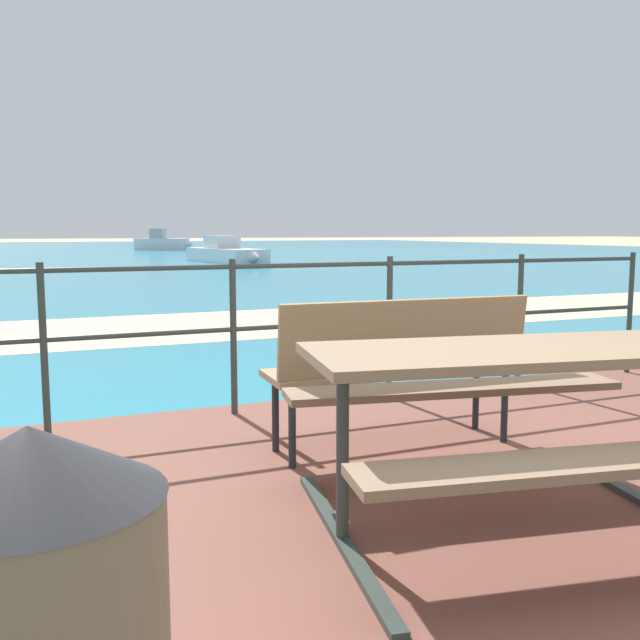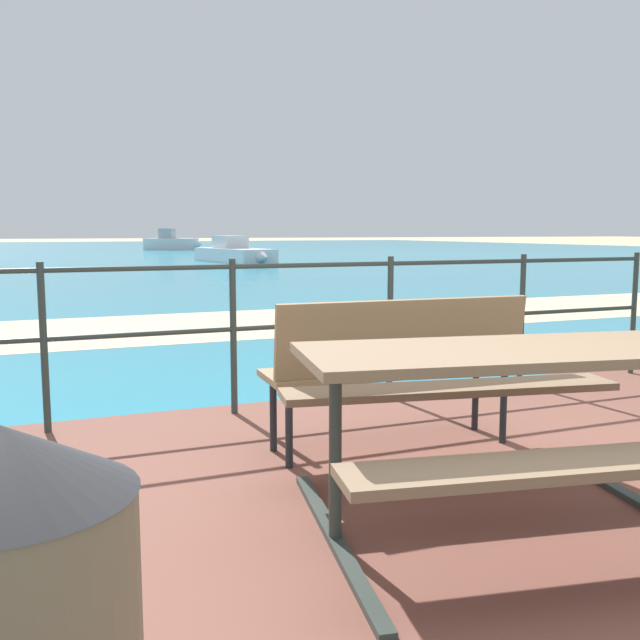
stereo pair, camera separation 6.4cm
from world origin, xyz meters
TOP-DOWN VIEW (x-y plane):
  - ground_plane at (0.00, 0.00)m, footprint 240.00×240.00m
  - patio_paving at (0.00, 0.00)m, footprint 6.40×5.20m
  - sea_water at (0.00, 40.00)m, footprint 90.00×90.00m
  - beach_strip at (0.00, 7.22)m, footprint 54.01×3.17m
  - picnic_table at (-0.07, 0.15)m, footprint 1.89×1.67m
  - park_bench at (0.03, 1.23)m, footprint 1.48×0.49m
  - railing_fence at (0.00, 2.37)m, footprint 5.94×0.04m
  - boat_near at (7.13, 45.39)m, footprint 3.82×2.97m
  - boat_mid at (5.94, 25.79)m, footprint 2.28×5.40m

SIDE VIEW (x-z plane):
  - ground_plane at x=0.00m, z-range 0.00..0.00m
  - sea_water at x=0.00m, z-range 0.00..0.01m
  - beach_strip at x=0.00m, z-range 0.00..0.01m
  - patio_paving at x=0.00m, z-range 0.00..0.06m
  - boat_mid at x=5.94m, z-range -0.16..0.91m
  - boat_near at x=7.13m, z-range -0.23..1.18m
  - park_bench at x=0.03m, z-range 0.15..1.02m
  - picnic_table at x=-0.07m, z-range 0.26..1.01m
  - railing_fence at x=0.00m, z-range 0.19..1.23m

